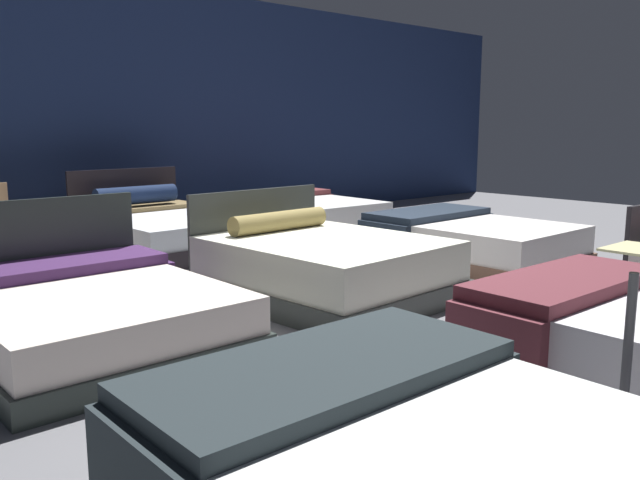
{
  "coord_description": "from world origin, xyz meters",
  "views": [
    {
      "loc": [
        -3.78,
        -4.21,
        1.48
      ],
      "look_at": [
        0.15,
        0.22,
        0.45
      ],
      "focal_mm": 36.68,
      "sensor_mm": 36.0,
      "label": 1
    }
  ],
  "objects_px": {
    "bed_3": "(87,313)",
    "bed_4": "(324,267)",
    "bed_5": "(470,241)",
    "price_sign": "(625,390)",
    "bed_8": "(305,216)",
    "bed_7": "(163,231)"
  },
  "relations": [
    {
      "from": "bed_5",
      "to": "bed_8",
      "type": "height_order",
      "value": "bed_8"
    },
    {
      "from": "bed_3",
      "to": "price_sign",
      "type": "distance_m",
      "value": 3.34
    },
    {
      "from": "bed_8",
      "to": "bed_3",
      "type": "bearing_deg",
      "value": -145.35
    },
    {
      "from": "bed_3",
      "to": "bed_4",
      "type": "bearing_deg",
      "value": -3.13
    },
    {
      "from": "price_sign",
      "to": "bed_4",
      "type": "bearing_deg",
      "value": 71.29
    },
    {
      "from": "price_sign",
      "to": "bed_8",
      "type": "bearing_deg",
      "value": 61.31
    },
    {
      "from": "bed_8",
      "to": "bed_7",
      "type": "bearing_deg",
      "value": 179.8
    },
    {
      "from": "bed_5",
      "to": "bed_7",
      "type": "distance_m",
      "value": 3.63
    },
    {
      "from": "bed_3",
      "to": "bed_5",
      "type": "bearing_deg",
      "value": -0.88
    },
    {
      "from": "bed_4",
      "to": "bed_7",
      "type": "xyz_separation_m",
      "value": [
        0.01,
        2.93,
        -0.03
      ]
    },
    {
      "from": "bed_4",
      "to": "bed_3",
      "type": "bearing_deg",
      "value": 173.96
    },
    {
      "from": "bed_7",
      "to": "bed_5",
      "type": "bearing_deg",
      "value": -54.23
    },
    {
      "from": "price_sign",
      "to": "bed_5",
      "type": "bearing_deg",
      "value": 43.71
    },
    {
      "from": "bed_5",
      "to": "bed_8",
      "type": "distance_m",
      "value": 2.79
    },
    {
      "from": "bed_3",
      "to": "bed_8",
      "type": "relative_size",
      "value": 0.99
    },
    {
      "from": "bed_5",
      "to": "bed_8",
      "type": "relative_size",
      "value": 1.06
    },
    {
      "from": "bed_3",
      "to": "bed_5",
      "type": "xyz_separation_m",
      "value": [
        4.3,
        -0.05,
        0.01
      ]
    },
    {
      "from": "bed_8",
      "to": "price_sign",
      "type": "bearing_deg",
      "value": -116.72
    },
    {
      "from": "bed_4",
      "to": "bed_7",
      "type": "relative_size",
      "value": 0.96
    },
    {
      "from": "bed_4",
      "to": "price_sign",
      "type": "bearing_deg",
      "value": -111.82
    },
    {
      "from": "bed_7",
      "to": "price_sign",
      "type": "xyz_separation_m",
      "value": [
        -1.05,
        -6.0,
        0.14
      ]
    },
    {
      "from": "bed_5",
      "to": "price_sign",
      "type": "relative_size",
      "value": 2.11
    }
  ]
}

